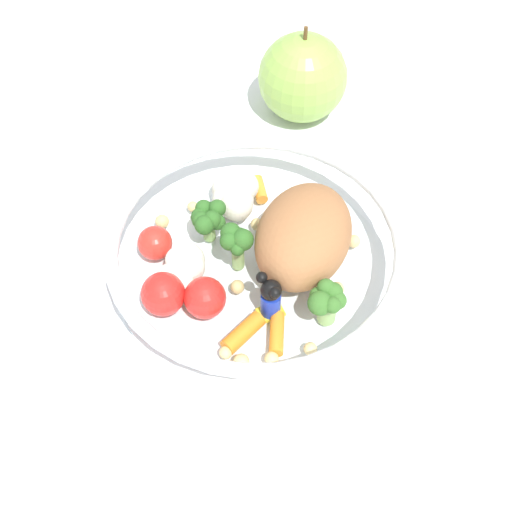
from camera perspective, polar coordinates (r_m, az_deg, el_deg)
ground_plane at (r=0.55m, az=1.61°, el=-1.10°), size 2.40×2.40×0.00m
food_container at (r=0.52m, az=0.27°, el=0.58°), size 0.23×0.23×0.07m
loose_apple at (r=0.65m, az=3.90°, el=14.59°), size 0.08×0.08×0.09m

